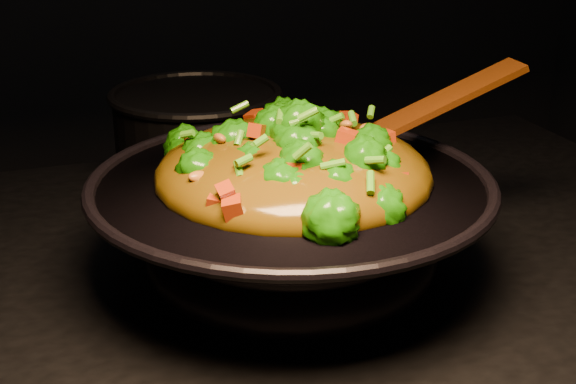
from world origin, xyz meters
name	(u,v)px	position (x,y,z in m)	size (l,w,h in m)	color
wok	(291,233)	(-0.03, -0.03, 0.96)	(0.43, 0.43, 0.12)	black
stir_fry	(294,133)	(-0.02, -0.02, 1.07)	(0.31, 0.31, 0.11)	#1C6D07
spatula	(408,118)	(0.13, 0.00, 1.07)	(0.29, 0.04, 0.01)	#3B1809
back_pot	(197,135)	(-0.05, 0.32, 0.97)	(0.24, 0.24, 0.14)	black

